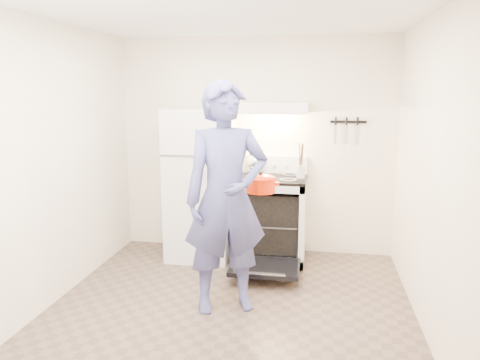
% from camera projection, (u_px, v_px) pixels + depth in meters
% --- Properties ---
extents(floor, '(3.60, 3.60, 0.00)m').
position_uv_depth(floor, '(226.00, 317.00, 3.98)').
color(floor, brown).
rests_on(floor, ground).
extents(back_wall, '(3.20, 0.02, 2.50)m').
position_uv_depth(back_wall, '(256.00, 146.00, 5.48)').
color(back_wall, white).
rests_on(back_wall, ground).
extents(refrigerator, '(0.70, 0.70, 1.70)m').
position_uv_depth(refrigerator, '(201.00, 184.00, 5.31)').
color(refrigerator, silver).
rests_on(refrigerator, floor).
extents(stove_body, '(0.76, 0.65, 0.92)m').
position_uv_depth(stove_body, '(271.00, 220.00, 5.28)').
color(stove_body, silver).
rests_on(stove_body, floor).
extents(cooktop, '(0.76, 0.65, 0.03)m').
position_uv_depth(cooktop, '(272.00, 179.00, 5.19)').
color(cooktop, black).
rests_on(cooktop, stove_body).
extents(backsplash, '(0.76, 0.07, 0.20)m').
position_uv_depth(backsplash, '(275.00, 164.00, 5.44)').
color(backsplash, silver).
rests_on(backsplash, cooktop).
extents(oven_door, '(0.70, 0.54, 0.04)m').
position_uv_depth(oven_door, '(265.00, 267.00, 4.77)').
color(oven_door, black).
rests_on(oven_door, floor).
extents(oven_rack, '(0.60, 0.52, 0.01)m').
position_uv_depth(oven_rack, '(271.00, 221.00, 5.28)').
color(oven_rack, slate).
rests_on(oven_rack, stove_body).
extents(range_hood, '(0.76, 0.50, 0.12)m').
position_uv_depth(range_hood, '(274.00, 108.00, 5.11)').
color(range_hood, silver).
rests_on(range_hood, back_wall).
extents(knife_strip, '(0.40, 0.02, 0.03)m').
position_uv_depth(knife_strip, '(348.00, 122.00, 5.24)').
color(knife_strip, black).
rests_on(knife_strip, back_wall).
extents(pizza_stone, '(0.36, 0.36, 0.02)m').
position_uv_depth(pizza_stone, '(267.00, 218.00, 5.37)').
color(pizza_stone, '#8D664D').
rests_on(pizza_stone, oven_rack).
extents(tea_kettle, '(0.24, 0.20, 0.29)m').
position_uv_depth(tea_kettle, '(255.00, 161.00, 5.40)').
color(tea_kettle, silver).
rests_on(tea_kettle, cooktop).
extents(utensil_jar, '(0.11, 0.11, 0.13)m').
position_uv_depth(utensil_jar, '(301.00, 172.00, 4.99)').
color(utensil_jar, silver).
rests_on(utensil_jar, cooktop).
extents(person, '(0.85, 0.72, 1.99)m').
position_uv_depth(person, '(226.00, 199.00, 3.98)').
color(person, navy).
rests_on(person, floor).
extents(dutch_oven, '(0.35, 0.28, 0.23)m').
position_uv_depth(dutch_oven, '(260.00, 185.00, 4.31)').
color(dutch_oven, red).
rests_on(dutch_oven, person).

